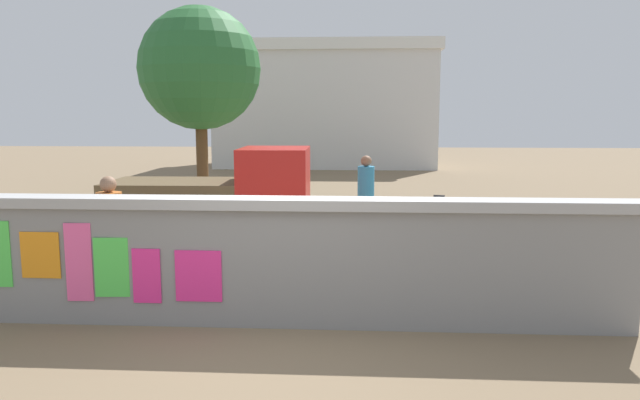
{
  "coord_description": "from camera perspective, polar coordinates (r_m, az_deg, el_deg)",
  "views": [
    {
      "loc": [
        0.85,
        -6.72,
        2.45
      ],
      "look_at": [
        0.28,
        2.73,
        1.09
      ],
      "focal_mm": 33.66,
      "sensor_mm": 36.0,
      "label": 1
    }
  ],
  "objects": [
    {
      "name": "motorcycle",
      "position": [
        9.1,
        11.24,
        -4.58
      ],
      "size": [
        1.9,
        0.56,
        0.87
      ],
      "color": "black",
      "rests_on": "ground"
    },
    {
      "name": "poster_wall",
      "position": [
        6.98,
        -3.75,
        -5.74
      ],
      "size": [
        8.2,
        0.42,
        1.5
      ],
      "color": "gray",
      "rests_on": "ground"
    },
    {
      "name": "tree_roadside",
      "position": [
        19.11,
        -11.36,
        12.11
      ],
      "size": [
        3.74,
        3.74,
        5.7
      ],
      "color": "brown",
      "rests_on": "ground"
    },
    {
      "name": "building_background",
      "position": [
        28.76,
        0.61,
        9.02
      ],
      "size": [
        10.27,
        5.18,
        5.69
      ],
      "color": "silver",
      "rests_on": "ground"
    },
    {
      "name": "bicycle_far",
      "position": [
        11.42,
        11.94,
        -2.52
      ],
      "size": [
        1.66,
        0.59,
        0.95
      ],
      "color": "black",
      "rests_on": "ground"
    },
    {
      "name": "auto_rickshaw_truck",
      "position": [
        11.02,
        -9.43,
        -0.01
      ],
      "size": [
        3.64,
        1.59,
        1.85
      ],
      "color": "black",
      "rests_on": "ground"
    },
    {
      "name": "bicycle_near",
      "position": [
        8.33,
        -0.62,
        -6.31
      ],
      "size": [
        1.66,
        0.58,
        0.95
      ],
      "color": "black",
      "rests_on": "ground"
    },
    {
      "name": "person_walking",
      "position": [
        8.65,
        -19.33,
        -2.02
      ],
      "size": [
        0.37,
        0.37,
        1.62
      ],
      "color": "purple",
      "rests_on": "ground"
    },
    {
      "name": "person_bystander",
      "position": [
        12.21,
        4.39,
        1.27
      ],
      "size": [
        0.42,
        0.42,
        1.62
      ],
      "color": "#338CBF",
      "rests_on": "ground"
    },
    {
      "name": "ground",
      "position": [
        14.94,
        0.16,
        -1.25
      ],
      "size": [
        60.0,
        60.0,
        0.0
      ],
      "primitive_type": "plane",
      "color": "#7A664C"
    }
  ]
}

